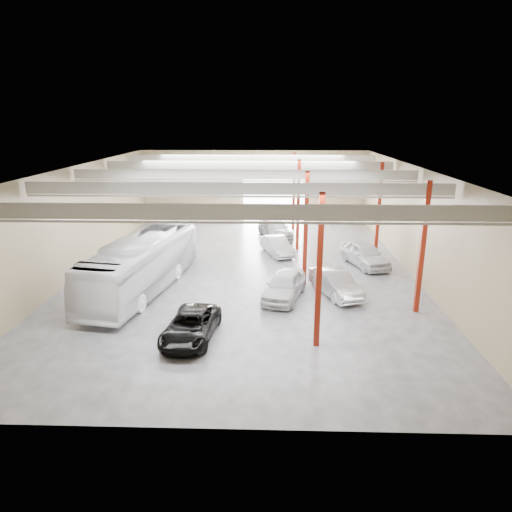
# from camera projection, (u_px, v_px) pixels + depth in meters

# --- Properties ---
(depot_shell) EXTENTS (22.12, 32.12, 7.06)m
(depot_shell) POSITION_uv_depth(u_px,v_px,m) (247.00, 198.00, 29.52)
(depot_shell) COLOR #46464B
(depot_shell) RESTS_ON ground
(coach_bus) EXTENTS (4.70, 12.03, 3.27)m
(coach_bus) POSITION_uv_depth(u_px,v_px,m) (143.00, 264.00, 27.03)
(coach_bus) COLOR white
(coach_bus) RESTS_ON ground
(black_sedan) EXTENTS (2.58, 4.81, 1.28)m
(black_sedan) POSITION_uv_depth(u_px,v_px,m) (191.00, 326.00, 21.25)
(black_sedan) COLOR black
(black_sedan) RESTS_ON ground
(car_row_a) EXTENTS (3.03, 4.90, 1.56)m
(car_row_a) POSITION_uv_depth(u_px,v_px,m) (284.00, 285.00, 26.05)
(car_row_a) COLOR silver
(car_row_a) RESTS_ON ground
(car_row_b) EXTENTS (2.72, 4.35, 1.35)m
(car_row_b) POSITION_uv_depth(u_px,v_px,m) (277.00, 246.00, 34.54)
(car_row_b) COLOR silver
(car_row_b) RESTS_ON ground
(car_row_c) EXTENTS (3.46, 5.56, 1.50)m
(car_row_c) POSITION_uv_depth(u_px,v_px,m) (275.00, 229.00, 39.50)
(car_row_c) COLOR gray
(car_row_c) RESTS_ON ground
(car_right_near) EXTENTS (2.94, 4.71, 1.46)m
(car_right_near) POSITION_uv_depth(u_px,v_px,m) (336.00, 283.00, 26.56)
(car_right_near) COLOR #B9B8BE
(car_right_near) RESTS_ON ground
(car_right_far) EXTENTS (3.28, 5.16, 1.64)m
(car_right_far) POSITION_uv_depth(u_px,v_px,m) (365.00, 254.00, 31.86)
(car_right_far) COLOR silver
(car_right_far) RESTS_ON ground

